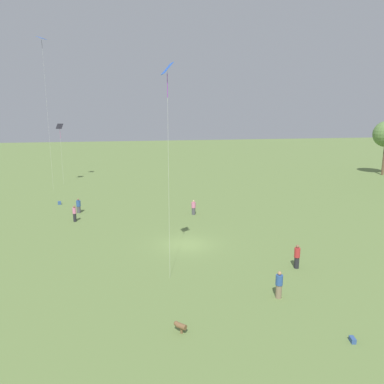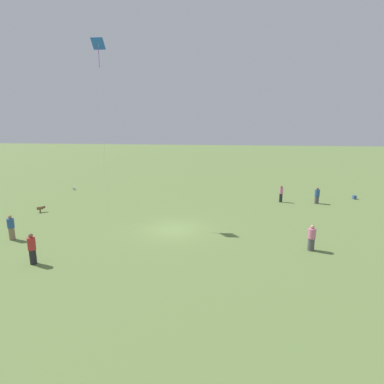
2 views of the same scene
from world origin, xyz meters
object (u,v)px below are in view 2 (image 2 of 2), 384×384
object	(u,v)px
dog_0	(41,208)
person_0	(32,249)
person_3	(11,228)
kite_0	(99,52)
picnic_bag_1	(354,197)
picnic_bag_2	(74,189)
person_1	(317,196)
person_4	(312,238)
person_2	(281,194)

from	to	relation	value
dog_0	person_0	bearing A→B (deg)	-11.14
person_3	kite_0	world-z (taller)	kite_0
person_3	picnic_bag_1	world-z (taller)	person_3
picnic_bag_1	picnic_bag_2	size ratio (longest dim) A/B	1.19
person_0	person_3	size ratio (longest dim) A/B	1.03
person_3	picnic_bag_1	bearing A→B (deg)	-0.75
picnic_bag_1	person_1	bearing A→B (deg)	31.17
kite_0	picnic_bag_2	size ratio (longest dim) A/B	41.19
kite_0	dog_0	bearing A→B (deg)	36.45
person_4	dog_0	distance (m)	22.84
person_4	picnic_bag_1	xyz separation A→B (m)	(-7.76, -15.36, -0.60)
person_4	dog_0	bearing A→B (deg)	136.57
picnic_bag_1	person_0	bearing A→B (deg)	40.19
person_0	person_3	xyz separation A→B (m)	(3.95, -3.16, -0.03)
person_2	dog_0	distance (m)	23.22
person_0	person_3	distance (m)	5.06
person_2	person_3	size ratio (longest dim) A/B	0.99
person_0	picnic_bag_2	distance (m)	21.48
dog_0	picnic_bag_2	xyz separation A→B (m)	(2.51, -9.78, -0.22)
picnic_bag_1	picnic_bag_2	xyz separation A→B (m)	(32.51, 0.39, -0.03)
person_1	person_4	size ratio (longest dim) A/B	1.01
person_2	person_3	bearing A→B (deg)	-121.69
kite_0	dog_0	size ratio (longest dim) A/B	21.74
person_1	dog_0	size ratio (longest dim) A/B	2.56
person_0	person_4	distance (m)	16.42
person_3	picnic_bag_2	bearing A→B (deg)	75.01
person_4	picnic_bag_2	world-z (taller)	person_4
picnic_bag_1	person_3	bearing A→B (deg)	31.32
person_2	kite_0	size ratio (longest dim) A/B	0.12
person_3	person_4	size ratio (longest dim) A/B	1.05
person_0	person_2	size ratio (longest dim) A/B	1.04
person_3	picnic_bag_2	distance (m)	17.11
dog_0	picnic_bag_1	size ratio (longest dim) A/B	1.59
picnic_bag_1	person_4	bearing A→B (deg)	63.21
person_4	person_1	bearing A→B (deg)	45.33
person_3	dog_0	size ratio (longest dim) A/B	2.66
person_1	picnic_bag_2	world-z (taller)	person_1
person_1	person_4	world-z (taller)	person_1
picnic_bag_1	dog_0	bearing A→B (deg)	18.73
person_3	person_4	distance (m)	19.78
picnic_bag_1	kite_0	bearing A→B (deg)	24.31
kite_0	person_3	bearing A→B (deg)	95.92
person_0	picnic_bag_2	world-z (taller)	person_0
person_4	dog_0	size ratio (longest dim) A/B	2.53
person_3	kite_0	bearing A→B (deg)	24.11
picnic_bag_2	person_2	bearing A→B (deg)	174.68
person_0	person_2	xyz separation A→B (m)	(-15.50, -17.22, -0.03)
person_4	person_0	bearing A→B (deg)	165.70
person_2	person_0	bearing A→B (deg)	-109.55
person_2	person_1	bearing A→B (deg)	21.30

